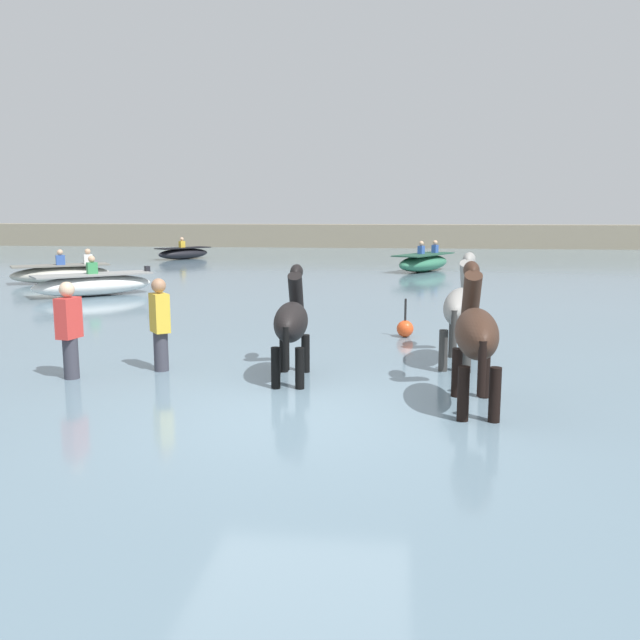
{
  "coord_description": "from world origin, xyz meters",
  "views": [
    {
      "loc": [
        1.08,
        -7.08,
        2.53
      ],
      "look_at": [
        -0.19,
        3.29,
        0.83
      ],
      "focal_mm": 37.39,
      "sensor_mm": 36.0,
      "label": 1
    }
  ],
  "objects": [
    {
      "name": "boat_far_offshore",
      "position": [
        -9.2,
        23.51,
        0.61
      ],
      "size": [
        2.32,
        2.8,
        1.03
      ],
      "color": "black",
      "rests_on": "water_surface"
    },
    {
      "name": "water_surface",
      "position": [
        0.0,
        10.0,
        0.17
      ],
      "size": [
        90.0,
        90.0,
        0.33
      ],
      "primitive_type": "cube",
      "color": "slate",
      "rests_on": "ground"
    },
    {
      "name": "boat_far_inshore",
      "position": [
        -7.05,
        9.65,
        0.63
      ],
      "size": [
        3.0,
        2.78,
        1.06
      ],
      "color": "silver",
      "rests_on": "water_surface"
    },
    {
      "name": "person_wading_close",
      "position": [
        -3.27,
        1.1,
        0.87
      ],
      "size": [
        0.26,
        0.35,
        1.63
      ],
      "color": "#383842",
      "rests_on": "ground"
    },
    {
      "name": "channel_buoy",
      "position": [
        1.16,
        4.66,
        0.49
      ],
      "size": [
        0.3,
        0.3,
        0.69
      ],
      "color": "#E54C1E",
      "rests_on": "water_surface"
    },
    {
      "name": "boat_near_port",
      "position": [
        -9.51,
        12.6,
        0.63
      ],
      "size": [
        2.99,
        2.49,
        1.05
      ],
      "color": "#B2AD9E",
      "rests_on": "water_surface"
    },
    {
      "name": "horse_flank_grey",
      "position": [
        1.95,
        2.64,
        1.13
      ],
      "size": [
        0.73,
        1.77,
        1.92
      ],
      "color": "gray",
      "rests_on": "ground"
    },
    {
      "name": "horse_lead_black",
      "position": [
        -0.35,
        1.45,
        1.07
      ],
      "size": [
        0.51,
        1.65,
        1.8
      ],
      "color": "black",
      "rests_on": "ground"
    },
    {
      "name": "horse_trailing_dark_bay",
      "position": [
        1.92,
        0.43,
        1.15
      ],
      "size": [
        0.48,
        1.77,
        1.94
      ],
      "color": "#382319",
      "rests_on": "ground"
    },
    {
      "name": "far_shoreline",
      "position": [
        0.0,
        35.61,
        0.88
      ],
      "size": [
        80.0,
        2.4,
        1.76
      ],
      "primitive_type": "cube",
      "color": "gray",
      "rests_on": "ground"
    },
    {
      "name": "ground_plane",
      "position": [
        0.0,
        0.0,
        0.0
      ],
      "size": [
        120.0,
        120.0,
        0.0
      ],
      "primitive_type": "plane",
      "color": "#84755B"
    },
    {
      "name": "boat_near_starboard",
      "position": [
        1.91,
        18.2,
        0.66
      ],
      "size": [
        2.54,
        3.47,
        1.13
      ],
      "color": "#337556",
      "rests_on": "water_surface"
    },
    {
      "name": "person_onlooker_left",
      "position": [
        -2.23,
        1.68,
        0.87
      ],
      "size": [
        0.35,
        0.38,
        1.63
      ],
      "color": "#383842",
      "rests_on": "ground"
    }
  ]
}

